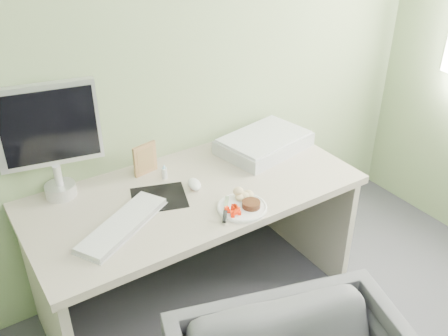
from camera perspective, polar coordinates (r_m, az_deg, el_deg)
wall_back at (r=2.45m, az=-8.44°, el=13.93°), size 3.50×0.00×3.50m
desk at (r=2.51m, az=-3.33°, el=-5.96°), size 1.60×0.75×0.73m
plate at (r=2.27m, az=2.09°, el=-4.54°), size 0.23×0.23×0.01m
steak at (r=2.26m, az=3.13°, el=-4.16°), size 0.10×0.10×0.03m
potato_pile at (r=2.30m, az=2.03°, el=-2.90°), size 0.12×0.09×0.06m
carrot_heap at (r=2.21m, az=1.10°, el=-4.70°), size 0.08×0.07×0.04m
steak_knife at (r=2.20m, az=0.15°, el=-5.09°), size 0.14×0.17×0.01m
mousepad at (r=2.36m, az=-7.45°, el=-3.38°), size 0.31×0.29×0.00m
keyboard at (r=2.19m, az=-11.50°, el=-6.29°), size 0.48×0.35×0.02m
computer_mouse at (r=2.41m, az=-3.41°, el=-1.86°), size 0.08×0.12×0.04m
photo_frame at (r=2.52m, az=-9.01°, el=1.02°), size 0.13×0.04×0.16m
eyedrop_bottle at (r=2.49m, az=-6.83°, el=-0.47°), size 0.03×0.03×0.08m
scanner at (r=2.74m, az=4.60°, el=2.83°), size 0.53×0.41×0.07m
monitor at (r=2.35m, az=-19.37°, el=3.53°), size 0.46×0.16×0.55m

